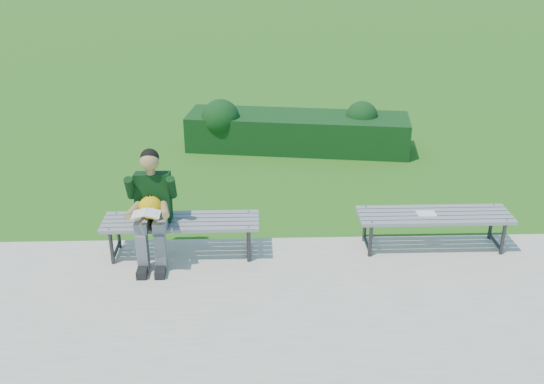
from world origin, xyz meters
TOP-DOWN VIEW (x-y plane):
  - ground at (0.00, 0.00)m, footprint 80.00×80.00m
  - walkway at (0.00, -1.75)m, footprint 30.00×3.50m
  - hedge at (0.56, 3.30)m, footprint 3.86×1.49m
  - bench_left at (-0.98, -0.36)m, footprint 1.80×0.50m
  - bench_right at (2.00, -0.29)m, footprint 1.80×0.50m
  - seated_boy at (-1.28, -0.46)m, footprint 0.56×0.76m
  - paper_sheet at (1.90, -0.29)m, footprint 0.22×0.16m

SIDE VIEW (x-z plane):
  - ground at x=0.00m, z-range 0.00..0.00m
  - walkway at x=0.00m, z-range 0.00..0.02m
  - hedge at x=0.56m, z-range -0.10..0.79m
  - bench_left at x=-0.98m, z-range 0.19..0.64m
  - bench_right at x=2.00m, z-range 0.19..0.64m
  - paper_sheet at x=1.90m, z-range 0.47..0.48m
  - seated_boy at x=-1.28m, z-range 0.06..1.37m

